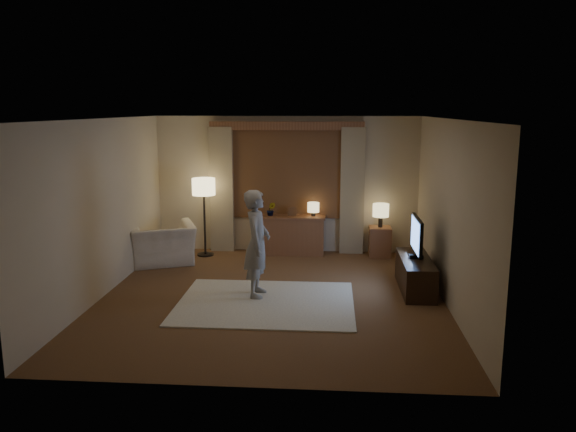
# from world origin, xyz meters

# --- Properties ---
(room) EXTENTS (5.04, 5.54, 2.64)m
(room) POSITION_xyz_m (0.00, 0.50, 1.33)
(room) COLOR brown
(room) RESTS_ON ground
(rug) EXTENTS (2.50, 2.00, 0.02)m
(rug) POSITION_xyz_m (-0.06, -0.30, 0.01)
(rug) COLOR #F4EDCD
(rug) RESTS_ON floor
(sideboard) EXTENTS (1.20, 0.40, 0.70)m
(sideboard) POSITION_xyz_m (0.12, 2.50, 0.35)
(sideboard) COLOR brown
(sideboard) RESTS_ON floor
(picture_frame) EXTENTS (0.16, 0.02, 0.20)m
(picture_frame) POSITION_xyz_m (0.12, 2.50, 0.80)
(picture_frame) COLOR brown
(picture_frame) RESTS_ON sideboard
(plant) EXTENTS (0.17, 0.13, 0.30)m
(plant) POSITION_xyz_m (-0.28, 2.50, 0.85)
(plant) COLOR #999999
(plant) RESTS_ON sideboard
(table_lamp_sideboard) EXTENTS (0.22, 0.22, 0.30)m
(table_lamp_sideboard) POSITION_xyz_m (0.52, 2.50, 0.90)
(table_lamp_sideboard) COLOR black
(table_lamp_sideboard) RESTS_ON sideboard
(floor_lamp) EXTENTS (0.43, 0.43, 1.47)m
(floor_lamp) POSITION_xyz_m (-1.51, 2.27, 1.23)
(floor_lamp) COLOR black
(floor_lamp) RESTS_ON floor
(armchair) EXTENTS (1.39, 1.32, 0.72)m
(armchair) POSITION_xyz_m (-2.15, 1.66, 0.36)
(armchair) COLOR beige
(armchair) RESTS_ON floor
(side_table) EXTENTS (0.40, 0.40, 0.56)m
(side_table) POSITION_xyz_m (1.78, 2.45, 0.28)
(side_table) COLOR brown
(side_table) RESTS_ON floor
(table_lamp_side) EXTENTS (0.30, 0.30, 0.44)m
(table_lamp_side) POSITION_xyz_m (1.78, 2.45, 0.87)
(table_lamp_side) COLOR black
(table_lamp_side) RESTS_ON side_table
(tv_stand) EXTENTS (0.45, 1.40, 0.50)m
(tv_stand) POSITION_xyz_m (2.15, 0.48, 0.25)
(tv_stand) COLOR black
(tv_stand) RESTS_ON floor
(tv) EXTENTS (0.21, 0.87, 0.63)m
(tv) POSITION_xyz_m (2.15, 0.48, 0.85)
(tv) COLOR black
(tv) RESTS_ON tv_stand
(person) EXTENTS (0.39, 0.58, 1.58)m
(person) POSITION_xyz_m (-0.22, 0.00, 0.81)
(person) COLOR gray
(person) RESTS_ON rug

